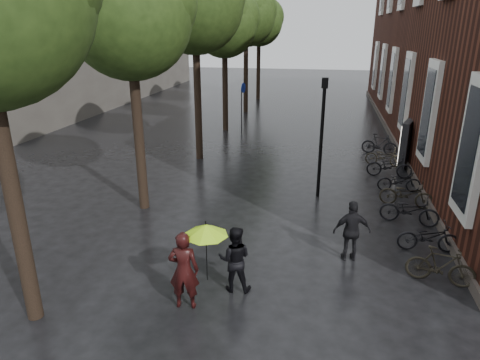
% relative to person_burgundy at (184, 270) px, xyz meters
% --- Properties ---
extents(bg_building, '(16.00, 30.00, 14.00)m').
position_rel_person_burgundy_xyz_m(bg_building, '(-21.03, 26.02, 6.09)').
color(bg_building, '#47423D').
rests_on(bg_building, ground).
extents(street_trees, '(4.33, 34.03, 8.91)m').
position_rel_person_burgundy_xyz_m(street_trees, '(-3.03, 13.93, 5.43)').
color(street_trees, black).
rests_on(street_trees, ground).
extents(person_burgundy, '(0.71, 0.52, 1.82)m').
position_rel_person_burgundy_xyz_m(person_burgundy, '(0.00, 0.00, 0.00)').
color(person_burgundy, black).
rests_on(person_burgundy, ground).
extents(person_black, '(0.84, 0.68, 1.60)m').
position_rel_person_burgundy_xyz_m(person_black, '(0.94, 0.86, -0.11)').
color(person_black, black).
rests_on(person_black, ground).
extents(lime_umbrella, '(0.98, 0.98, 1.46)m').
position_rel_person_burgundy_xyz_m(lime_umbrella, '(0.41, 0.36, 0.83)').
color(lime_umbrella, black).
rests_on(lime_umbrella, ground).
extents(pedestrian_walking, '(1.03, 0.58, 1.66)m').
position_rel_person_burgundy_xyz_m(pedestrian_walking, '(3.65, 2.81, -0.08)').
color(pedestrian_walking, black).
rests_on(pedestrian_walking, ground).
extents(parked_bicycles, '(2.03, 12.12, 1.01)m').
position_rel_person_burgundy_xyz_m(parked_bicycles, '(5.58, 7.73, -0.45)').
color(parked_bicycles, black).
rests_on(parked_bicycles, ground).
extents(ad_lightbox, '(0.31, 1.37, 2.07)m').
position_rel_person_burgundy_xyz_m(ad_lightbox, '(6.26, 11.43, 0.13)').
color(ad_lightbox, black).
rests_on(ad_lightbox, ground).
extents(lamp_post, '(0.22, 0.22, 4.26)m').
position_rel_person_burgundy_xyz_m(lamp_post, '(2.68, 7.24, 1.68)').
color(lamp_post, black).
rests_on(lamp_post, ground).
extents(cycle_sign, '(0.16, 0.54, 2.96)m').
position_rel_person_burgundy_xyz_m(cycle_sign, '(-1.83, 15.87, 1.05)').
color(cycle_sign, '#262628').
rests_on(cycle_sign, ground).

